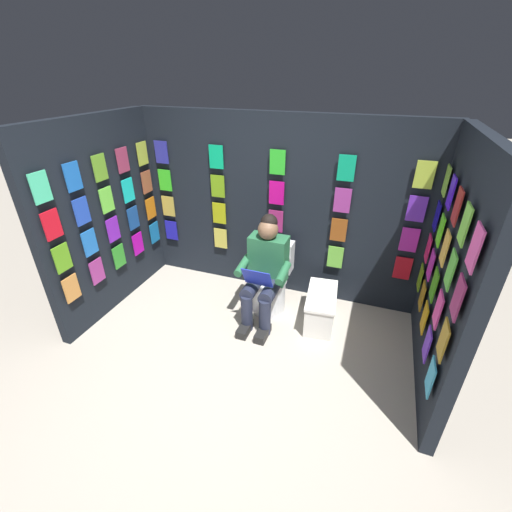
% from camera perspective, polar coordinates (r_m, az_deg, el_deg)
% --- Properties ---
extents(ground_plane, '(30.00, 30.00, 0.00)m').
position_cam_1_polar(ground_plane, '(3.25, -6.65, -21.09)').
color(ground_plane, '#B2A899').
extents(display_wall_back, '(3.37, 0.14, 2.09)m').
position_cam_1_polar(display_wall_back, '(4.02, 3.68, 7.84)').
color(display_wall_back, black).
rests_on(display_wall_back, ground).
extents(display_wall_left, '(0.14, 1.73, 2.09)m').
position_cam_1_polar(display_wall_left, '(3.12, 29.37, -2.55)').
color(display_wall_left, black).
rests_on(display_wall_left, ground).
extents(display_wall_right, '(0.14, 1.73, 2.09)m').
position_cam_1_polar(display_wall_right, '(4.09, -23.75, 5.81)').
color(display_wall_right, black).
rests_on(display_wall_right, ground).
extents(toilet, '(0.41, 0.56, 0.77)m').
position_cam_1_polar(toilet, '(3.94, 2.48, -4.30)').
color(toilet, white).
rests_on(toilet, ground).
extents(person_reading, '(0.53, 0.68, 1.19)m').
position_cam_1_polar(person_reading, '(3.61, 1.43, -2.49)').
color(person_reading, '#286B42').
rests_on(person_reading, ground).
extents(comic_longbox_near, '(0.37, 0.66, 0.36)m').
position_cam_1_polar(comic_longbox_near, '(3.84, 10.63, -8.44)').
color(comic_longbox_near, white).
rests_on(comic_longbox_near, ground).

